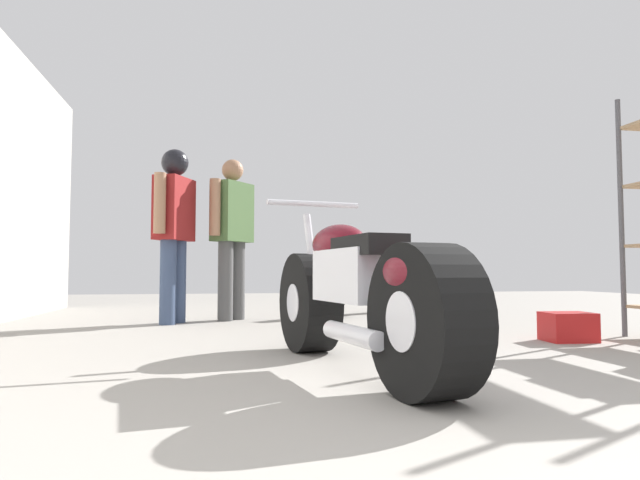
{
  "coord_description": "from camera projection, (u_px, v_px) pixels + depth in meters",
  "views": [
    {
      "loc": [
        -0.81,
        -0.73,
        0.51
      ],
      "look_at": [
        0.02,
        3.64,
        0.77
      ],
      "focal_mm": 30.89,
      "sensor_mm": 36.0,
      "label": 1
    }
  ],
  "objects": [
    {
      "name": "mechanic_in_blue",
      "position": [
        232.0,
        229.0,
        5.9
      ],
      "size": [
        0.52,
        0.6,
        1.73
      ],
      "color": "#4C4C4C",
      "rests_on": "ground_plane"
    },
    {
      "name": "motorcycle_maroon_cruiser",
      "position": [
        357.0,
        294.0,
        2.85
      ],
      "size": [
        0.69,
        2.07,
        0.96
      ],
      "color": "black",
      "rests_on": "ground_plane"
    },
    {
      "name": "motorcycle_black_naked",
      "position": [
        357.0,
        286.0,
        6.58
      ],
      "size": [
        1.5,
        1.16,
        0.81
      ],
      "color": "black",
      "rests_on": "ground_plane"
    },
    {
      "name": "mechanic_with_helmet",
      "position": [
        174.0,
        219.0,
        5.5
      ],
      "size": [
        0.41,
        0.67,
        1.75
      ],
      "color": "#384766",
      "rests_on": "ground_plane"
    },
    {
      "name": "ground_plane",
      "position": [
        317.0,
        335.0,
        4.48
      ],
      "size": [
        17.82,
        17.82,
        0.0
      ],
      "primitive_type": "plane",
      "color": "gray"
    },
    {
      "name": "red_toolbox",
      "position": [
        568.0,
        327.0,
        4.06
      ],
      "size": [
        0.36,
        0.3,
        0.21
      ],
      "primitive_type": "cube",
      "rotation": [
        0.0,
        0.0,
        -0.08
      ],
      "color": "#B21919",
      "rests_on": "ground_plane"
    }
  ]
}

